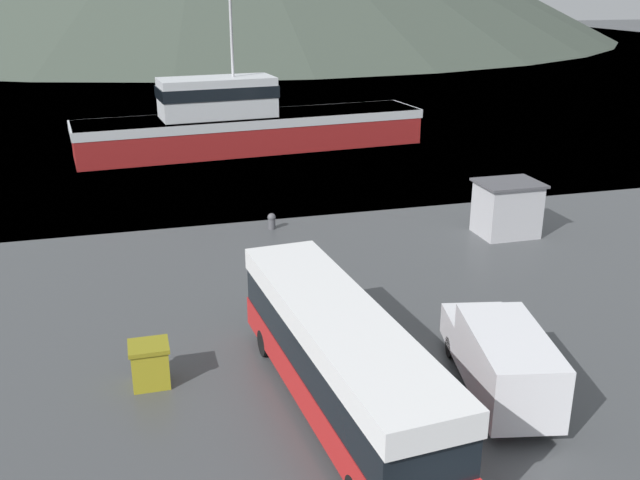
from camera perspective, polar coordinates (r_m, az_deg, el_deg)
water_surface at (r=155.85m, az=-13.56°, el=15.08°), size 240.00×240.00×0.00m
tour_bus at (r=20.62m, az=1.48°, el=-9.25°), size 3.37×11.57×3.25m
delivery_van at (r=22.49m, az=14.28°, el=-9.05°), size 3.37×6.58×2.28m
fishing_boat at (r=53.70m, az=-5.96°, el=9.30°), size 26.18×7.37×11.23m
storage_bin at (r=23.06m, az=-13.44°, el=-9.63°), size 1.24×1.13×1.40m
dock_kiosk at (r=36.35m, az=14.72°, el=2.48°), size 3.02×2.47×2.71m
small_boat at (r=57.48m, az=-13.59°, el=7.96°), size 7.38×2.66×0.94m
mooring_bollard at (r=36.33m, az=-3.89°, el=1.57°), size 0.42×0.42×0.83m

